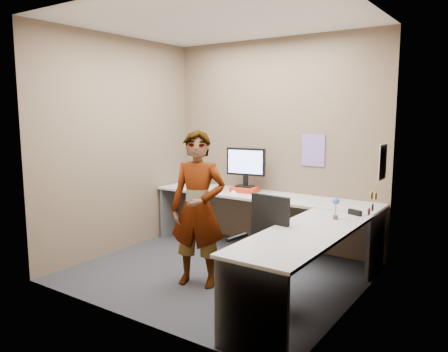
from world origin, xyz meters
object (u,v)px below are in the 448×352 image
Objects in this scene: desk at (269,220)px; person at (198,209)px; monitor at (246,164)px; office_chair at (260,261)px.

person is at bearing -119.14° from desk.
desk is 1.88× the size of person.
desk is at bearing -50.55° from monitor.
monitor reaches higher than desk.
desk is at bearing 119.77° from office_chair.
desk is 0.87m from person.
person is (-0.74, 0.02, 0.39)m from office_chair.
desk is at bearing 43.36° from person.
office_chair is 0.84m from person.
office_chair is at bearing -18.83° from person.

